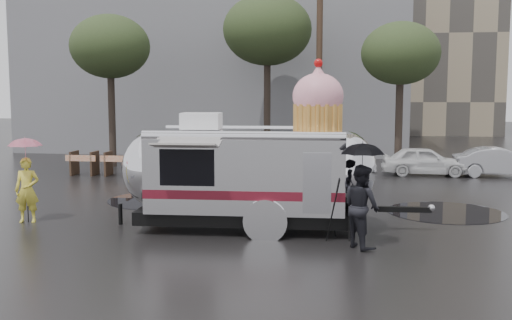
% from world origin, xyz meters
% --- Properties ---
extents(ground, '(120.00, 120.00, 0.00)m').
position_xyz_m(ground, '(0.00, 0.00, 0.00)').
color(ground, black).
rests_on(ground, ground).
extents(puddles, '(15.32, 9.88, 0.01)m').
position_xyz_m(puddles, '(1.18, 3.71, 0.01)').
color(puddles, black).
rests_on(puddles, ground).
extents(grey_building, '(22.00, 12.00, 13.00)m').
position_xyz_m(grey_building, '(-4.00, 24.00, 6.50)').
color(grey_building, slate).
rests_on(grey_building, ground).
extents(utility_pole, '(1.60, 0.28, 9.00)m').
position_xyz_m(utility_pole, '(2.50, 14.00, 4.62)').
color(utility_pole, '#473323').
rests_on(utility_pole, ground).
extents(tree_left, '(3.64, 3.64, 6.95)m').
position_xyz_m(tree_left, '(-7.00, 13.00, 5.48)').
color(tree_left, '#382D26').
rests_on(tree_left, ground).
extents(tree_mid, '(4.20, 4.20, 8.03)m').
position_xyz_m(tree_mid, '(0.00, 15.00, 6.34)').
color(tree_mid, '#382D26').
rests_on(tree_mid, ground).
extents(tree_right, '(3.36, 3.36, 6.42)m').
position_xyz_m(tree_right, '(6.00, 13.00, 5.06)').
color(tree_right, '#382D26').
rests_on(tree_right, ground).
extents(barricade_row, '(4.30, 0.80, 1.00)m').
position_xyz_m(barricade_row, '(-5.55, 9.96, 0.52)').
color(barricade_row, '#473323').
rests_on(barricade_row, ground).
extents(airstream_trailer, '(8.09, 3.28, 4.36)m').
position_xyz_m(airstream_trailer, '(1.37, 1.38, 1.53)').
color(airstream_trailer, silver).
rests_on(airstream_trailer, ground).
extents(person_left, '(0.70, 0.54, 1.73)m').
position_xyz_m(person_left, '(-4.64, 1.13, 0.87)').
color(person_left, yellow).
rests_on(person_left, ground).
extents(umbrella_pink, '(1.08, 1.08, 2.28)m').
position_xyz_m(umbrella_pink, '(-4.64, 1.13, 1.92)').
color(umbrella_pink, pink).
rests_on(umbrella_pink, ground).
extents(person_right, '(0.92, 1.02, 1.87)m').
position_xyz_m(person_right, '(4.07, -0.24, 0.94)').
color(person_right, black).
rests_on(person_right, ground).
extents(umbrella_black, '(1.21, 1.21, 2.38)m').
position_xyz_m(umbrella_black, '(4.07, -0.24, 1.96)').
color(umbrella_black, black).
rests_on(umbrella_black, ground).
extents(tripod, '(0.59, 0.64, 1.56)m').
position_xyz_m(tripod, '(3.54, 0.42, 0.93)').
color(tripod, black).
rests_on(tripod, ground).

